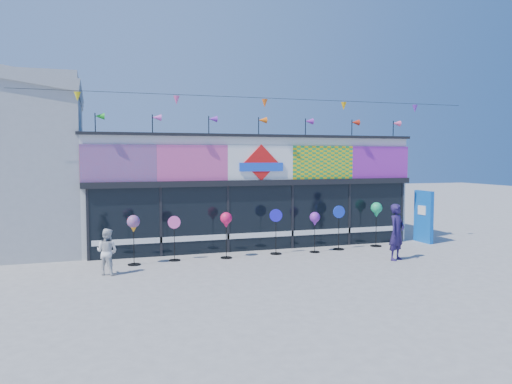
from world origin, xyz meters
name	(u,v)px	position (x,y,z in m)	size (l,w,h in m)	color
ground	(298,271)	(0.00, 0.00, 0.00)	(80.00, 80.00, 0.00)	gray
kite_shop	(241,188)	(0.00, 5.94, 2.05)	(16.00, 5.70, 5.31)	silver
blue_sign	(424,216)	(6.51, 3.02, 1.01)	(0.19, 1.00, 2.00)	blue
spinner_0	(133,225)	(-4.46, 2.31, 1.23)	(0.39, 0.39, 1.54)	black
spinner_1	(174,237)	(-3.19, 2.57, 0.76)	(0.39, 0.37, 1.43)	black
spinner_2	(226,221)	(-1.52, 2.44, 1.21)	(0.38, 0.38, 1.51)	black
spinner_3	(276,230)	(0.26, 2.57, 0.81)	(0.43, 0.39, 1.54)	black
spinner_4	(315,220)	(1.65, 2.45, 1.12)	(0.36, 0.36, 1.41)	black
spinner_5	(339,226)	(2.68, 2.65, 0.83)	(0.44, 0.40, 1.58)	black
spinner_6	(376,211)	(4.30, 2.81, 1.31)	(0.41, 0.41, 1.64)	black
adult_man	(397,232)	(3.59, 0.45, 0.90)	(0.66, 0.43, 1.81)	#211748
child	(107,252)	(-5.28, 1.27, 0.65)	(0.63, 0.36, 1.30)	silver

